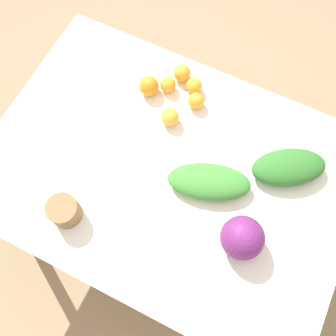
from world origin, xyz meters
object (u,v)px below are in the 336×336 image
greens_bunch_chard (209,182)px  orange_1 (149,86)px  greens_bunch_scallion (289,167)px  orange_3 (196,101)px  orange_2 (194,86)px  orange_5 (170,117)px  cabbage_purple (242,238)px  paper_bag (64,211)px  orange_4 (182,73)px  orange_0 (168,85)px

greens_bunch_chard → orange_1: bearing=-34.7°
greens_bunch_scallion → orange_3: bearing=-14.5°
orange_2 → orange_5: size_ratio=0.91×
cabbage_purple → paper_bag: (0.60, 0.18, -0.03)m
orange_1 → orange_4: 0.15m
orange_2 → orange_3: same height
orange_2 → orange_3: bearing=121.1°
orange_2 → orange_3: size_ratio=0.99×
greens_bunch_scallion → orange_2: bearing=-20.2°
orange_4 → paper_bag: bearing=80.0°
paper_bag → greens_bunch_scallion: size_ratio=0.40×
greens_bunch_scallion → orange_3: (0.43, -0.11, -0.01)m
paper_bag → orange_1: size_ratio=1.38×
paper_bag → orange_0: 0.65m
greens_bunch_chard → orange_1: size_ratio=3.79×
orange_2 → orange_4: (0.07, -0.03, 0.00)m
orange_0 → orange_4: (-0.03, -0.07, 0.00)m
orange_0 → orange_3: size_ratio=0.98×
cabbage_purple → orange_3: size_ratio=2.30×
paper_bag → cabbage_purple: bearing=-163.1°
orange_1 → orange_5: bearing=147.7°
orange_0 → orange_5: orange_5 is taller
greens_bunch_scallion → orange_1: size_ratio=3.45×
orange_4 → orange_5: bearing=102.4°
greens_bunch_scallion → orange_2: (0.47, -0.17, -0.01)m
paper_bag → orange_5: size_ratio=1.54×
cabbage_purple → greens_bunch_scallion: cabbage_purple is taller
orange_0 → orange_5: size_ratio=0.90×
orange_2 → orange_5: bearing=81.9°
orange_0 → orange_1: (0.06, 0.04, 0.01)m
cabbage_purple → orange_3: 0.58m
orange_4 → orange_5: orange_5 is taller
orange_0 → orange_3: (-0.14, 0.02, 0.00)m
greens_bunch_scallion → orange_2: greens_bunch_scallion is taller
orange_2 → orange_3: (-0.04, 0.06, 0.00)m
paper_bag → greens_bunch_chard: (-0.42, -0.33, -0.01)m
orange_5 → orange_3: bearing=-118.4°
paper_bag → orange_1: 0.60m
orange_3 → orange_5: 0.13m
orange_5 → orange_4: bearing=-77.6°
orange_4 → orange_1: bearing=52.1°
orange_4 → orange_3: bearing=138.9°
cabbage_purple → orange_5: cabbage_purple is taller
orange_3 → orange_5: orange_5 is taller
paper_bag → orange_3: paper_bag is taller
orange_0 → orange_1: 0.08m
orange_1 → orange_4: bearing=-127.9°
greens_bunch_chard → orange_2: (0.22, -0.35, -0.01)m
orange_2 → paper_bag: bearing=74.0°
greens_bunch_scallion → orange_0: 0.58m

